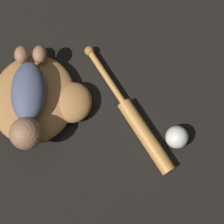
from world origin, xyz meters
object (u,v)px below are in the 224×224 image
at_px(baseball_glove, 40,99).
at_px(baseball_bat, 137,123).
at_px(baby_figure, 28,102).
at_px(baseball, 177,137).

height_order(baseball_glove, baseball_bat, baseball_glove).
height_order(baseball_glove, baby_figure, baby_figure).
distance_m(baby_figure, baseball_bat, 0.35).
xyz_separation_m(baby_figure, baseball_bat, (-0.05, 0.33, -0.09)).
relative_size(baseball_glove, baby_figure, 1.07).
bearing_deg(baseball_bat, baseball, 85.26).
height_order(baseball_glove, baseball, same).
height_order(baseball_bat, baseball, baseball).
relative_size(baseball_bat, baseball, 5.41).
bearing_deg(baseball_glove, baseball_bat, 93.07).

